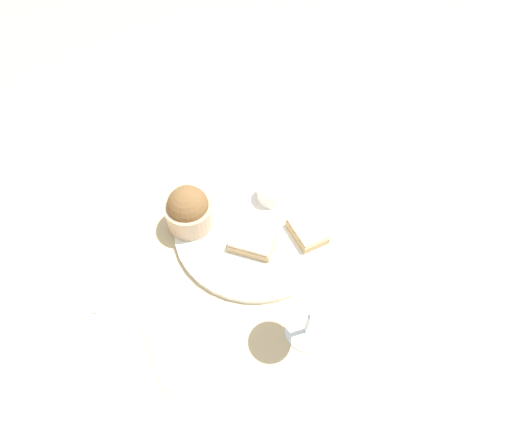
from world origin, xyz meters
TOP-DOWN VIEW (x-y plane):
  - ground_plane at (0.00, 0.00)m, footprint 4.00×4.00m
  - dinner_plate at (0.00, 0.00)m, footprint 0.33×0.33m
  - salad_bowl at (-0.11, -0.08)m, footprint 0.09×0.09m
  - sauce_ramekin at (-0.02, 0.07)m, footprint 0.06×0.06m
  - cheese_toast_near at (0.03, -0.04)m, footprint 0.10×0.08m
  - cheese_toast_far at (0.09, 0.05)m, footprint 0.09×0.08m
  - wine_glass at (0.21, -0.11)m, footprint 0.07×0.07m
  - napkin at (0.06, -0.26)m, footprint 0.16×0.16m
  - fork at (-0.14, -0.24)m, footprint 0.07×0.18m

SIDE VIEW (x-z plane):
  - ground_plane at x=0.00m, z-range 0.00..0.00m
  - napkin at x=0.06m, z-range 0.00..0.01m
  - fork at x=-0.14m, z-range 0.00..0.01m
  - dinner_plate at x=0.00m, z-range 0.00..0.01m
  - cheese_toast_near at x=0.03m, z-range 0.01..0.04m
  - cheese_toast_far at x=0.09m, z-range 0.01..0.04m
  - sauce_ramekin at x=-0.02m, z-range 0.02..0.05m
  - salad_bowl at x=-0.11m, z-range 0.01..0.10m
  - wine_glass at x=0.21m, z-range 0.03..0.19m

